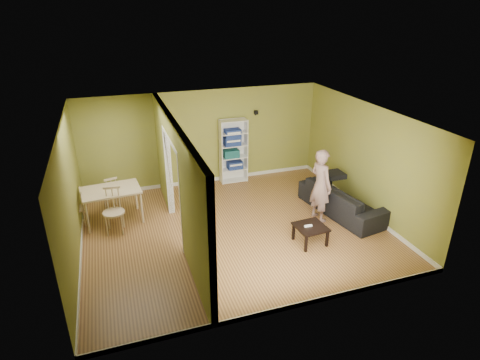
% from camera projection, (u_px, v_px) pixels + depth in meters
% --- Properties ---
extents(room_shell, '(6.50, 6.50, 6.50)m').
position_uv_depth(room_shell, '(234.00, 176.00, 8.48)').
color(room_shell, '#AA7942').
rests_on(room_shell, ground).
extents(partition, '(0.22, 5.50, 2.60)m').
position_uv_depth(partition, '(178.00, 184.00, 8.13)').
color(partition, olive).
rests_on(partition, ground).
extents(wall_speaker, '(0.10, 0.10, 0.10)m').
position_uv_depth(wall_speaker, '(256.00, 112.00, 11.00)').
color(wall_speaker, black).
rests_on(wall_speaker, room_shell).
extents(sofa, '(2.47, 1.38, 0.89)m').
position_uv_depth(sofa, '(343.00, 196.00, 9.56)').
color(sofa, black).
rests_on(sofa, ground).
extents(person, '(0.83, 0.71, 2.02)m').
position_uv_depth(person, '(321.00, 179.00, 9.04)').
color(person, slate).
rests_on(person, ground).
extents(bookshelf, '(0.75, 0.33, 1.79)m').
position_uv_depth(bookshelf, '(233.00, 151.00, 11.13)').
color(bookshelf, white).
rests_on(bookshelf, ground).
extents(paper_box_navy_a, '(0.42, 0.27, 0.21)m').
position_uv_depth(paper_box_navy_a, '(235.00, 165.00, 11.27)').
color(paper_box_navy_a, navy).
rests_on(paper_box_navy_a, bookshelf).
extents(paper_box_teal, '(0.43, 0.28, 0.22)m').
position_uv_depth(paper_box_teal, '(231.00, 153.00, 11.09)').
color(paper_box_teal, '#106748').
rests_on(paper_box_teal, bookshelf).
extents(paper_box_navy_b, '(0.45, 0.29, 0.23)m').
position_uv_depth(paper_box_navy_b, '(232.00, 141.00, 10.96)').
color(paper_box_navy_b, navy).
rests_on(paper_box_navy_b, bookshelf).
extents(paper_box_navy_c, '(0.43, 0.28, 0.22)m').
position_uv_depth(paper_box_navy_c, '(233.00, 133.00, 10.87)').
color(paper_box_navy_c, navy).
rests_on(paper_box_navy_c, bookshelf).
extents(coffee_table, '(0.61, 0.61, 0.41)m').
position_uv_depth(coffee_table, '(311.00, 229.00, 8.37)').
color(coffee_table, black).
rests_on(coffee_table, ground).
extents(game_controller, '(0.17, 0.04, 0.03)m').
position_uv_depth(game_controller, '(308.00, 226.00, 8.32)').
color(game_controller, white).
rests_on(game_controller, coffee_table).
extents(dining_table, '(1.28, 0.85, 0.80)m').
position_uv_depth(dining_table, '(111.00, 193.00, 9.09)').
color(dining_table, '#CBC18D').
rests_on(dining_table, ground).
extents(chair_left, '(0.45, 0.45, 0.88)m').
position_uv_depth(chair_left, '(76.00, 208.00, 9.01)').
color(chair_left, '#D5B58E').
rests_on(chair_left, ground).
extents(chair_near, '(0.53, 0.53, 1.03)m').
position_uv_depth(chair_near, '(114.00, 211.00, 8.71)').
color(chair_near, tan).
rests_on(chair_near, ground).
extents(chair_far, '(0.49, 0.49, 0.87)m').
position_uv_depth(chair_far, '(111.00, 192.00, 9.76)').
color(chair_far, tan).
rests_on(chair_far, ground).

